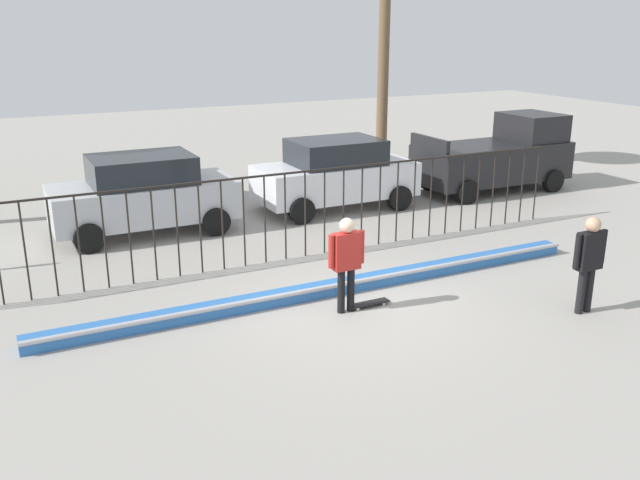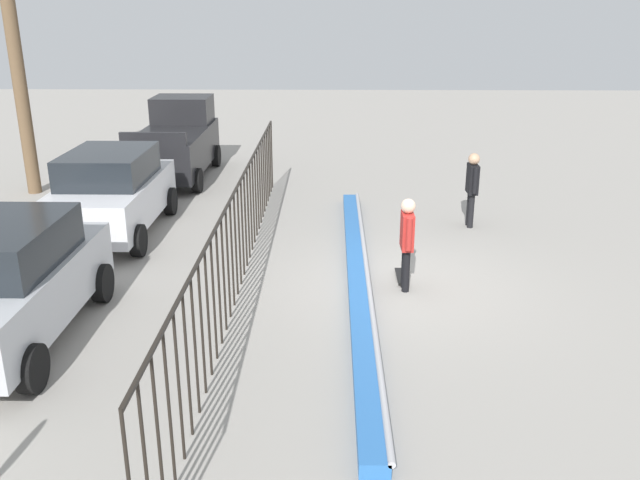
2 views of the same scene
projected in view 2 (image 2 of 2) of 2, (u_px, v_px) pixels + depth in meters
The scene contains 9 objects.
ground_plane at pixel (400, 285), 12.58m from camera, with size 60.00×60.00×0.00m, color #9E9991.
bowl_coping_ledge at pixel (358, 279), 12.55m from camera, with size 11.00×0.40×0.27m.
perimeter_fence at pixel (239, 225), 12.24m from camera, with size 14.04×0.04×1.91m.
skateboarder at pixel (407, 236), 12.06m from camera, with size 0.70×0.26×1.72m.
skateboard at pixel (402, 276), 12.84m from camera, with size 0.80×0.20×0.07m.
camera_operator at pixel (472, 183), 15.56m from camera, with size 0.71×0.26×1.75m.
parked_car_silver at pixel (5, 282), 10.23m from camera, with size 4.30×2.12×1.90m.
parked_car_white at pixel (111, 192), 15.11m from camera, with size 4.30×2.12×1.90m.
pickup_truck at pixel (176, 142), 20.15m from camera, with size 4.70×2.12×2.24m.
Camera 2 is at (-11.61, 1.29, 4.97)m, focal length 37.84 mm.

